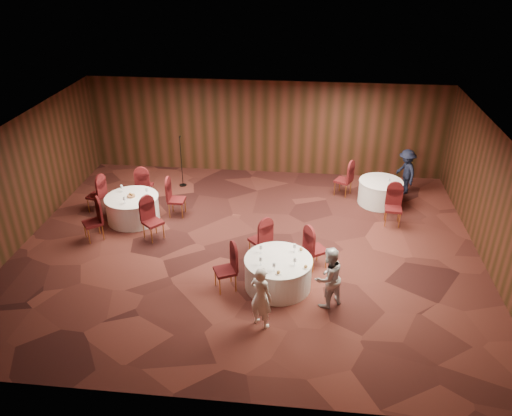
# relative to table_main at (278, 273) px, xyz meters

# --- Properties ---
(ground) EXTENTS (12.00, 12.00, 0.00)m
(ground) POSITION_rel_table_main_xyz_m (-0.91, 1.56, -0.38)
(ground) COLOR black
(ground) RESTS_ON ground
(room_shell) EXTENTS (12.00, 12.00, 12.00)m
(room_shell) POSITION_rel_table_main_xyz_m (-0.91, 1.56, 1.59)
(room_shell) COLOR silver
(room_shell) RESTS_ON ground
(table_main) EXTENTS (1.57, 1.57, 0.74)m
(table_main) POSITION_rel_table_main_xyz_m (0.00, 0.00, 0.00)
(table_main) COLOR silver
(table_main) RESTS_ON ground
(table_left) EXTENTS (1.52, 1.52, 0.74)m
(table_left) POSITION_rel_table_main_xyz_m (-4.38, 2.71, 0.00)
(table_left) COLOR silver
(table_left) RESTS_ON ground
(table_right) EXTENTS (1.32, 1.32, 0.74)m
(table_right) POSITION_rel_table_main_xyz_m (2.82, 4.54, 0.00)
(table_right) COLOR silver
(table_right) RESTS_ON ground
(chairs_main) EXTENTS (2.78, 2.13, 1.00)m
(chairs_main) POSITION_rel_table_main_xyz_m (-0.29, 0.62, 0.12)
(chairs_main) COLOR #3A0B0C
(chairs_main) RESTS_ON ground
(chairs_left) EXTENTS (3.01, 3.02, 1.00)m
(chairs_left) POSITION_rel_table_main_xyz_m (-4.36, 2.71, 0.12)
(chairs_left) COLOR #3A0B0C
(chairs_left) RESTS_ON ground
(chairs_right) EXTENTS (1.95, 2.38, 1.00)m
(chairs_right) POSITION_rel_table_main_xyz_m (2.38, 4.13, 0.12)
(chairs_right) COLOR #3A0B0C
(chairs_right) RESTS_ON ground
(tabletop_main) EXTENTS (1.16, 1.13, 0.22)m
(tabletop_main) POSITION_rel_table_main_xyz_m (0.15, -0.10, 0.47)
(tabletop_main) COLOR silver
(tabletop_main) RESTS_ON table_main
(tabletop_left) EXTENTS (0.85, 0.77, 0.22)m
(tabletop_left) POSITION_rel_table_main_xyz_m (-4.38, 2.72, 0.45)
(tabletop_left) COLOR silver
(tabletop_left) RESTS_ON table_left
(tabletop_right) EXTENTS (0.08, 0.08, 0.22)m
(tabletop_right) POSITION_rel_table_main_xyz_m (3.01, 4.32, 0.52)
(tabletop_right) COLOR silver
(tabletop_right) RESTS_ON table_right
(mic_stand) EXTENTS (0.24, 0.24, 1.71)m
(mic_stand) POSITION_rel_table_main_xyz_m (-3.50, 5.13, 0.13)
(mic_stand) COLOR black
(mic_stand) RESTS_ON ground
(woman_a) EXTENTS (0.63, 0.57, 1.44)m
(woman_a) POSITION_rel_table_main_xyz_m (-0.26, -1.38, 0.35)
(woman_a) COLOR white
(woman_a) RESTS_ON ground
(woman_b) EXTENTS (0.90, 0.87, 1.46)m
(woman_b) POSITION_rel_table_main_xyz_m (1.12, -0.56, 0.35)
(woman_b) COLOR silver
(woman_b) RESTS_ON ground
(man_c) EXTENTS (0.82, 1.07, 1.46)m
(man_c) POSITION_rel_table_main_xyz_m (3.67, 5.36, 0.36)
(man_c) COLOR black
(man_c) RESTS_ON ground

